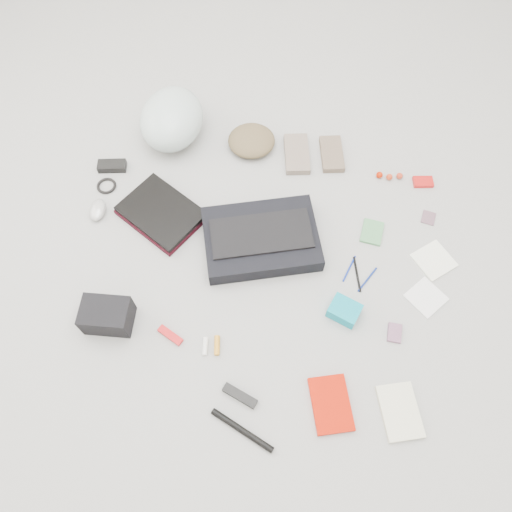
% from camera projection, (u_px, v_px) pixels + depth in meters
% --- Properties ---
extents(ground_plane, '(4.00, 4.00, 0.00)m').
position_uv_depth(ground_plane, '(256.00, 262.00, 1.99)').
color(ground_plane, gray).
extents(messenger_bag, '(0.54, 0.47, 0.08)m').
position_uv_depth(messenger_bag, '(261.00, 239.00, 2.00)').
color(messenger_bag, black).
rests_on(messenger_bag, ground_plane).
extents(bag_flap, '(0.44, 0.32, 0.01)m').
position_uv_depth(bag_flap, '(261.00, 234.00, 1.96)').
color(bag_flap, black).
rests_on(bag_flap, messenger_bag).
extents(laptop_sleeve, '(0.40, 0.36, 0.02)m').
position_uv_depth(laptop_sleeve, '(162.00, 214.00, 2.09)').
color(laptop_sleeve, black).
rests_on(laptop_sleeve, ground_plane).
extents(laptop, '(0.39, 0.34, 0.02)m').
position_uv_depth(laptop, '(161.00, 211.00, 2.07)').
color(laptop, black).
rests_on(laptop, laptop_sleeve).
extents(bike_helmet, '(0.31, 0.37, 0.21)m').
position_uv_depth(bike_helmet, '(172.00, 119.00, 2.21)').
color(bike_helmet, silver).
rests_on(bike_helmet, ground_plane).
extents(beanie, '(0.26, 0.25, 0.07)m').
position_uv_depth(beanie, '(251.00, 141.00, 2.24)').
color(beanie, brown).
rests_on(beanie, ground_plane).
extents(mitten_left, '(0.16, 0.23, 0.03)m').
position_uv_depth(mitten_left, '(297.00, 154.00, 2.23)').
color(mitten_left, gray).
rests_on(mitten_left, ground_plane).
extents(mitten_right, '(0.15, 0.21, 0.03)m').
position_uv_depth(mitten_right, '(332.00, 154.00, 2.23)').
color(mitten_right, brown).
rests_on(mitten_right, ground_plane).
extents(power_brick, '(0.13, 0.09, 0.03)m').
position_uv_depth(power_brick, '(112.00, 166.00, 2.20)').
color(power_brick, black).
rests_on(power_brick, ground_plane).
extents(cable_coil, '(0.09, 0.09, 0.01)m').
position_uv_depth(cable_coil, '(106.00, 186.00, 2.16)').
color(cable_coil, black).
rests_on(cable_coil, ground_plane).
extents(mouse, '(0.08, 0.12, 0.04)m').
position_uv_depth(mouse, '(98.00, 210.00, 2.08)').
color(mouse, '#A7A7A7').
rests_on(mouse, ground_plane).
extents(camera_bag, '(0.19, 0.15, 0.11)m').
position_uv_depth(camera_bag, '(107.00, 316.00, 1.83)').
color(camera_bag, black).
rests_on(camera_bag, ground_plane).
extents(multitool, '(0.11, 0.06, 0.02)m').
position_uv_depth(multitool, '(170.00, 335.00, 1.84)').
color(multitool, red).
rests_on(multitool, ground_plane).
extents(toiletry_tube_white, '(0.03, 0.07, 0.02)m').
position_uv_depth(toiletry_tube_white, '(205.00, 346.00, 1.82)').
color(toiletry_tube_white, silver).
rests_on(toiletry_tube_white, ground_plane).
extents(toiletry_tube_orange, '(0.04, 0.08, 0.02)m').
position_uv_depth(toiletry_tube_orange, '(217.00, 345.00, 1.82)').
color(toiletry_tube_orange, orange).
rests_on(toiletry_tube_orange, ground_plane).
extents(u_lock, '(0.13, 0.06, 0.03)m').
position_uv_depth(u_lock, '(240.00, 396.00, 1.74)').
color(u_lock, black).
rests_on(u_lock, ground_plane).
extents(bike_pump, '(0.24, 0.09, 0.02)m').
position_uv_depth(bike_pump, '(242.00, 430.00, 1.69)').
color(bike_pump, black).
rests_on(bike_pump, ground_plane).
extents(book_red, '(0.19, 0.23, 0.02)m').
position_uv_depth(book_red, '(331.00, 404.00, 1.73)').
color(book_red, red).
rests_on(book_red, ground_plane).
extents(book_white, '(0.19, 0.22, 0.02)m').
position_uv_depth(book_white, '(400.00, 412.00, 1.71)').
color(book_white, beige).
rests_on(book_white, ground_plane).
extents(notepad, '(0.09, 0.11, 0.01)m').
position_uv_depth(notepad, '(372.00, 232.00, 2.05)').
color(notepad, '#478350').
rests_on(notepad, ground_plane).
extents(pen_blue, '(0.03, 0.12, 0.01)m').
position_uv_depth(pen_blue, '(349.00, 269.00, 1.98)').
color(pen_blue, navy).
rests_on(pen_blue, ground_plane).
extents(pen_black, '(0.06, 0.15, 0.01)m').
position_uv_depth(pen_black, '(357.00, 274.00, 1.96)').
color(pen_black, black).
rests_on(pen_black, ground_plane).
extents(pen_navy, '(0.06, 0.12, 0.01)m').
position_uv_depth(pen_navy, '(367.00, 279.00, 1.95)').
color(pen_navy, navy).
rests_on(pen_navy, ground_plane).
extents(accordion_wallet, '(0.13, 0.11, 0.06)m').
position_uv_depth(accordion_wallet, '(344.00, 311.00, 1.87)').
color(accordion_wallet, '#028BA5').
rests_on(accordion_wallet, ground_plane).
extents(card_deck, '(0.05, 0.08, 0.01)m').
position_uv_depth(card_deck, '(395.00, 333.00, 1.85)').
color(card_deck, '#835673').
rests_on(card_deck, ground_plane).
extents(napkin_top, '(0.20, 0.20, 0.01)m').
position_uv_depth(napkin_top, '(434.00, 260.00, 1.99)').
color(napkin_top, white).
rests_on(napkin_top, ground_plane).
extents(napkin_bottom, '(0.17, 0.17, 0.01)m').
position_uv_depth(napkin_bottom, '(426.00, 297.00, 1.92)').
color(napkin_bottom, silver).
rests_on(napkin_bottom, ground_plane).
extents(lollipop_a, '(0.03, 0.03, 0.03)m').
position_uv_depth(lollipop_a, '(379.00, 175.00, 2.18)').
color(lollipop_a, '#AA1900').
rests_on(lollipop_a, ground_plane).
extents(lollipop_b, '(0.03, 0.03, 0.03)m').
position_uv_depth(lollipop_b, '(389.00, 177.00, 2.17)').
color(lollipop_b, '#B13113').
rests_on(lollipop_b, ground_plane).
extents(lollipop_c, '(0.04, 0.04, 0.03)m').
position_uv_depth(lollipop_c, '(400.00, 176.00, 2.17)').
color(lollipop_c, '#AA2E18').
rests_on(lollipop_c, ground_plane).
extents(altoids_tin, '(0.10, 0.07, 0.02)m').
position_uv_depth(altoids_tin, '(423.00, 182.00, 2.17)').
color(altoids_tin, red).
rests_on(altoids_tin, ground_plane).
extents(stamp_sheet, '(0.06, 0.07, 0.00)m').
position_uv_depth(stamp_sheet, '(428.00, 218.00, 2.09)').
color(stamp_sheet, '#73505F').
rests_on(stamp_sheet, ground_plane).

